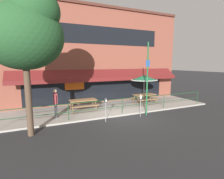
{
  "coord_description": "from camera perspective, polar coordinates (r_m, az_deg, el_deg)",
  "views": [
    {
      "loc": [
        -5.15,
        -9.52,
        3.33
      ],
      "look_at": [
        -0.13,
        1.6,
        1.5
      ],
      "focal_mm": 28.0,
      "sensor_mm": 36.0,
      "label": 1
    }
  ],
  "objects": [
    {
      "name": "restaurant_building",
      "position": [
        14.69,
        -3.83,
        10.82
      ],
      "size": [
        15.0,
        1.6,
        7.9
      ],
      "color": "brown",
      "rests_on": "ground"
    },
    {
      "name": "patio_deck",
      "position": [
        13.03,
        -0.21,
        -6.04
      ],
      "size": [
        15.0,
        4.0,
        0.1
      ],
      "primitive_type": "cube",
      "color": "#ADA89E",
      "rests_on": "ground"
    },
    {
      "name": "patio_umbrella_centre",
      "position": [
        14.21,
        10.48,
        3.75
      ],
      "size": [
        2.14,
        2.14,
        2.38
      ],
      "color": "#B7B2A8",
      "rests_on": "patio_deck"
    },
    {
      "name": "street_sign_pole",
      "position": [
        11.21,
        11.44,
        3.45
      ],
      "size": [
        0.28,
        0.09,
        4.63
      ],
      "color": "#1E6033",
      "rests_on": "ground"
    },
    {
      "name": "picnic_table_left",
      "position": [
        12.18,
        -9.37,
        -4.02
      ],
      "size": [
        1.8,
        1.42,
        0.76
      ],
      "color": "#997047",
      "rests_on": "patio_deck"
    },
    {
      "name": "ground_plane",
      "position": [
        11.32,
        3.97,
        -8.6
      ],
      "size": [
        120.0,
        120.0,
        0.0
      ],
      "primitive_type": "plane",
      "color": "#2D2D30"
    },
    {
      "name": "street_tree_curbside",
      "position": [
        8.65,
        -26.22,
        16.39
      ],
      "size": [
        3.37,
        3.03,
        6.4
      ],
      "color": "brown",
      "rests_on": "ground"
    },
    {
      "name": "picnic_table_centre",
      "position": [
        14.31,
        10.6,
        -2.18
      ],
      "size": [
        1.8,
        1.42,
        0.76
      ],
      "color": "#997047",
      "rests_on": "patio_deck"
    },
    {
      "name": "patio_railing",
      "position": [
        11.37,
        3.29,
        -4.34
      ],
      "size": [
        13.84,
        0.04,
        0.97
      ],
      "color": "#194723",
      "rests_on": "patio_deck"
    },
    {
      "name": "parking_meter_far",
      "position": [
        10.99,
        9.35,
        -3.03
      ],
      "size": [
        0.15,
        0.16,
        1.42
      ],
      "color": "gray",
      "rests_on": "ground"
    },
    {
      "name": "parking_meter_near",
      "position": [
        9.88,
        -2.08,
        -4.23
      ],
      "size": [
        0.15,
        0.16,
        1.42
      ],
      "color": "gray",
      "rests_on": "ground"
    },
    {
      "name": "pedestrian_walking",
      "position": [
        11.0,
        -17.96,
        -3.81
      ],
      "size": [
        0.27,
        0.62,
        1.71
      ],
      "color": "#333338",
      "rests_on": "patio_deck"
    }
  ]
}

